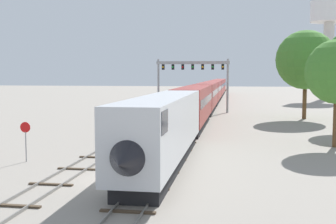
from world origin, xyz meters
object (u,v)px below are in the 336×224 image
(passenger_train, at_px, (210,93))
(stop_sign, at_px, (26,136))
(signal_gantry, at_px, (193,73))
(trackside_tree_mid, at_px, (306,60))
(water_tower, at_px, (329,19))

(passenger_train, xyz_separation_m, stop_sign, (-10.00, -53.96, -0.74))
(passenger_train, height_order, stop_sign, passenger_train)
(signal_gantry, bearing_deg, trackside_tree_mid, -26.57)
(stop_sign, xyz_separation_m, trackside_tree_mid, (24.37, 33.75, 6.39))
(signal_gantry, height_order, trackside_tree_mid, trackside_tree_mid)
(signal_gantry, xyz_separation_m, water_tower, (30.07, 43.05, 13.65))
(water_tower, xyz_separation_m, trackside_tree_mid, (-13.44, -51.36, -11.87))
(signal_gantry, height_order, water_tower, water_tower)
(stop_sign, distance_m, trackside_tree_mid, 42.12)
(passenger_train, bearing_deg, water_tower, 48.24)
(signal_gantry, height_order, stop_sign, signal_gantry)
(passenger_train, height_order, water_tower, water_tower)
(water_tower, bearing_deg, signal_gantry, -124.93)
(stop_sign, bearing_deg, trackside_tree_mid, 54.16)
(water_tower, bearing_deg, trackside_tree_mid, -104.66)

